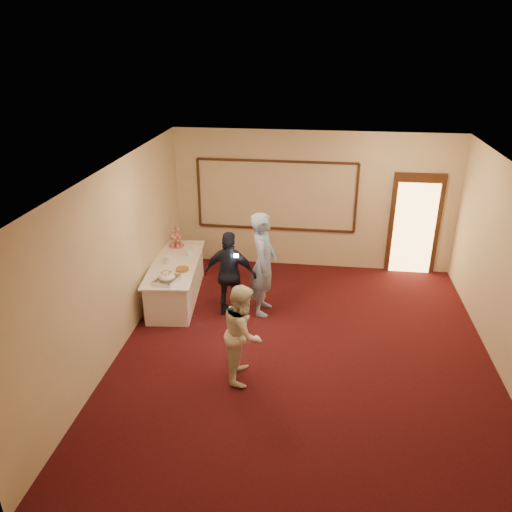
{
  "coord_description": "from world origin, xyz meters",
  "views": [
    {
      "loc": [
        0.12,
        -6.82,
        4.75
      ],
      "look_at": [
        -0.94,
        1.25,
        1.15
      ],
      "focal_mm": 35.0,
      "sensor_mm": 36.0,
      "label": 1
    }
  ],
  "objects_px": {
    "plate_stack_b": "(190,251)",
    "guest": "(230,275)",
    "plate_stack_a": "(169,260)",
    "cupcake_stand": "(176,238)",
    "pavlova_tray": "(166,278)",
    "man": "(263,264)",
    "woman": "(243,332)",
    "tart": "(182,270)",
    "buffet_table": "(176,280)"
  },
  "relations": [
    {
      "from": "plate_stack_a",
      "to": "guest",
      "type": "xyz_separation_m",
      "value": [
        1.26,
        -0.42,
        -0.03
      ]
    },
    {
      "from": "buffet_table",
      "to": "woman",
      "type": "relative_size",
      "value": 1.53
    },
    {
      "from": "plate_stack_b",
      "to": "tart",
      "type": "relative_size",
      "value": 0.63
    },
    {
      "from": "cupcake_stand",
      "to": "woman",
      "type": "height_order",
      "value": "woman"
    },
    {
      "from": "buffet_table",
      "to": "man",
      "type": "relative_size",
      "value": 1.2
    },
    {
      "from": "tart",
      "to": "guest",
      "type": "bearing_deg",
      "value": -7.36
    },
    {
      "from": "cupcake_stand",
      "to": "woman",
      "type": "xyz_separation_m",
      "value": [
        1.87,
        -3.05,
        -0.18
      ]
    },
    {
      "from": "pavlova_tray",
      "to": "man",
      "type": "height_order",
      "value": "man"
    },
    {
      "from": "cupcake_stand",
      "to": "guest",
      "type": "height_order",
      "value": "guest"
    },
    {
      "from": "man",
      "to": "guest",
      "type": "relative_size",
      "value": 1.2
    },
    {
      "from": "pavlova_tray",
      "to": "woman",
      "type": "distance_m",
      "value": 2.14
    },
    {
      "from": "buffet_table",
      "to": "guest",
      "type": "height_order",
      "value": "guest"
    },
    {
      "from": "guest",
      "to": "woman",
      "type": "bearing_deg",
      "value": 109.96
    },
    {
      "from": "pavlova_tray",
      "to": "plate_stack_b",
      "type": "bearing_deg",
      "value": 84.81
    },
    {
      "from": "buffet_table",
      "to": "guest",
      "type": "xyz_separation_m",
      "value": [
        1.16,
        -0.47,
        0.43
      ]
    },
    {
      "from": "pavlova_tray",
      "to": "cupcake_stand",
      "type": "relative_size",
      "value": 1.14
    },
    {
      "from": "cupcake_stand",
      "to": "guest",
      "type": "distance_m",
      "value": 1.87
    },
    {
      "from": "buffet_table",
      "to": "cupcake_stand",
      "type": "height_order",
      "value": "cupcake_stand"
    },
    {
      "from": "buffet_table",
      "to": "pavlova_tray",
      "type": "bearing_deg",
      "value": -83.81
    },
    {
      "from": "plate_stack_a",
      "to": "guest",
      "type": "relative_size",
      "value": 0.11
    },
    {
      "from": "pavlova_tray",
      "to": "man",
      "type": "bearing_deg",
      "value": 17.76
    },
    {
      "from": "tart",
      "to": "woman",
      "type": "height_order",
      "value": "woman"
    },
    {
      "from": "buffet_table",
      "to": "guest",
      "type": "distance_m",
      "value": 1.32
    },
    {
      "from": "pavlova_tray",
      "to": "woman",
      "type": "bearing_deg",
      "value": -41.97
    },
    {
      "from": "man",
      "to": "cupcake_stand",
      "type": "bearing_deg",
      "value": 63.64
    },
    {
      "from": "plate_stack_b",
      "to": "man",
      "type": "xyz_separation_m",
      "value": [
        1.55,
        -0.68,
        0.13
      ]
    },
    {
      "from": "tart",
      "to": "man",
      "type": "distance_m",
      "value": 1.51
    },
    {
      "from": "woman",
      "to": "cupcake_stand",
      "type": "bearing_deg",
      "value": 29.23
    },
    {
      "from": "guest",
      "to": "cupcake_stand",
      "type": "bearing_deg",
      "value": -39.43
    },
    {
      "from": "pavlova_tray",
      "to": "tart",
      "type": "height_order",
      "value": "pavlova_tray"
    },
    {
      "from": "buffet_table",
      "to": "tart",
      "type": "distance_m",
      "value": 0.59
    },
    {
      "from": "tart",
      "to": "guest",
      "type": "height_order",
      "value": "guest"
    },
    {
      "from": "plate_stack_a",
      "to": "man",
      "type": "distance_m",
      "value": 1.86
    },
    {
      "from": "buffet_table",
      "to": "woman",
      "type": "height_order",
      "value": "woman"
    },
    {
      "from": "cupcake_stand",
      "to": "plate_stack_b",
      "type": "height_order",
      "value": "cupcake_stand"
    },
    {
      "from": "plate_stack_a",
      "to": "tart",
      "type": "bearing_deg",
      "value": -41.77
    },
    {
      "from": "woman",
      "to": "guest",
      "type": "distance_m",
      "value": 1.85
    },
    {
      "from": "buffet_table",
      "to": "tart",
      "type": "bearing_deg",
      "value": -54.58
    },
    {
      "from": "plate_stack_b",
      "to": "man",
      "type": "distance_m",
      "value": 1.69
    },
    {
      "from": "plate_stack_a",
      "to": "cupcake_stand",
      "type": "bearing_deg",
      "value": 96.7
    },
    {
      "from": "cupcake_stand",
      "to": "tart",
      "type": "bearing_deg",
      "value": -69.18
    },
    {
      "from": "plate_stack_b",
      "to": "guest",
      "type": "distance_m",
      "value": 1.3
    },
    {
      "from": "man",
      "to": "woman",
      "type": "xyz_separation_m",
      "value": [
        -0.06,
        -1.96,
        -0.21
      ]
    },
    {
      "from": "plate_stack_b",
      "to": "woman",
      "type": "xyz_separation_m",
      "value": [
        1.48,
        -2.64,
        -0.08
      ]
    },
    {
      "from": "man",
      "to": "woman",
      "type": "bearing_deg",
      "value": -178.87
    },
    {
      "from": "cupcake_stand",
      "to": "plate_stack_b",
      "type": "distance_m",
      "value": 0.58
    },
    {
      "from": "plate_stack_b",
      "to": "guest",
      "type": "relative_size",
      "value": 0.11
    },
    {
      "from": "buffet_table",
      "to": "man",
      "type": "bearing_deg",
      "value": -9.19
    },
    {
      "from": "pavlova_tray",
      "to": "man",
      "type": "distance_m",
      "value": 1.74
    },
    {
      "from": "tart",
      "to": "guest",
      "type": "relative_size",
      "value": 0.17
    }
  ]
}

